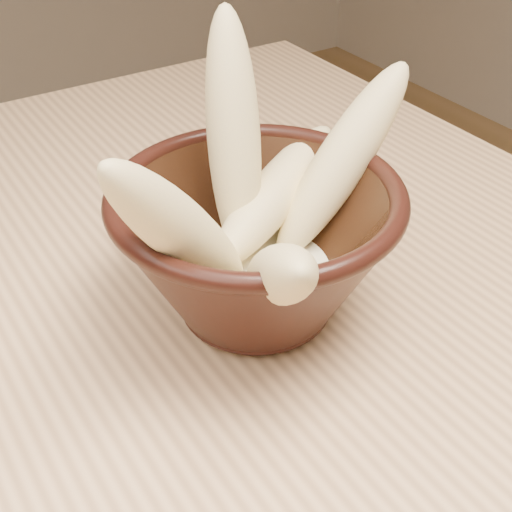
# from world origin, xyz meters

# --- Properties ---
(bowl) EXTENTS (0.21, 0.21, 0.11)m
(bowl) POSITION_xyz_m (0.23, -0.10, 0.82)
(bowl) COLOR black
(bowl) RESTS_ON table
(milk_puddle) EXTENTS (0.12, 0.12, 0.02)m
(milk_puddle) POSITION_xyz_m (0.23, -0.10, 0.79)
(milk_puddle) COLOR beige
(milk_puddle) RESTS_ON bowl
(banana_upright) EXTENTS (0.07, 0.10, 0.18)m
(banana_upright) POSITION_xyz_m (0.24, -0.06, 0.88)
(banana_upright) COLOR #F7E092
(banana_upright) RESTS_ON bowl
(banana_left) EXTENTS (0.15, 0.09, 0.17)m
(banana_left) POSITION_xyz_m (0.16, -0.12, 0.86)
(banana_left) COLOR #F7E092
(banana_left) RESTS_ON bowl
(banana_right) EXTENTS (0.14, 0.05, 0.15)m
(banana_right) POSITION_xyz_m (0.31, -0.09, 0.86)
(banana_right) COLOR #F7E092
(banana_right) RESTS_ON bowl
(banana_across) EXTENTS (0.18, 0.11, 0.07)m
(banana_across) POSITION_xyz_m (0.27, -0.07, 0.83)
(banana_across) COLOR #F7E092
(banana_across) RESTS_ON bowl
(banana_front) EXTENTS (0.09, 0.15, 0.12)m
(banana_front) POSITION_xyz_m (0.20, -0.17, 0.84)
(banana_front) COLOR #F7E092
(banana_front) RESTS_ON bowl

